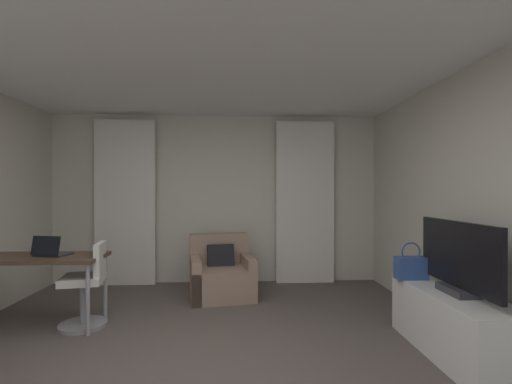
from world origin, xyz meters
TOP-DOWN VIEW (x-y plane):
  - wall_window at (0.00, 3.03)m, footprint 5.12×0.06m
  - ceiling at (0.00, 0.00)m, footprint 5.12×6.12m
  - curtain_left_panel at (-1.38, 2.90)m, footprint 0.90×0.06m
  - curtain_right_panel at (1.38, 2.90)m, footprint 0.90×0.06m
  - armchair at (0.11, 2.22)m, footprint 0.94×0.89m
  - desk at (-1.75, 1.23)m, footprint 1.30×0.57m
  - desk_chair at (-1.25, 1.23)m, footprint 0.48×0.48m
  - laptop at (-1.62, 1.22)m, footprint 0.37×0.31m
  - tv_console at (2.21, 0.39)m, footprint 0.52×1.35m
  - tv_flatscreen at (2.21, 0.35)m, footprint 0.20×1.08m
  - handbag_primary at (2.06, 0.87)m, footprint 0.30×0.14m

SIDE VIEW (x-z plane):
  - tv_console at x=2.21m, z-range 0.00..0.55m
  - armchair at x=0.11m, z-range -0.13..0.69m
  - desk_chair at x=-1.25m, z-range -0.05..0.83m
  - handbag_primary at x=2.06m, z-range 0.49..0.86m
  - desk at x=-1.75m, z-range 0.30..1.05m
  - laptop at x=-1.62m, z-range 0.69..0.90m
  - tv_flatscreen at x=2.21m, z-range 0.53..1.16m
  - curtain_left_panel at x=-1.38m, z-range 0.00..2.50m
  - curtain_right_panel at x=1.38m, z-range 0.00..2.50m
  - wall_window at x=0.00m, z-range 0.00..2.60m
  - ceiling at x=0.00m, z-range 2.60..2.66m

